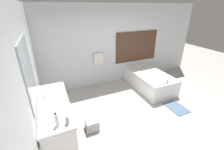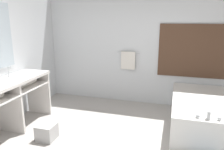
% 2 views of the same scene
% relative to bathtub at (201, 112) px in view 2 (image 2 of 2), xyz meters
% --- Properties ---
extents(wall_back_with_blinds, '(7.40, 0.13, 2.70)m').
position_rel_bathtub_xyz_m(wall_back_with_blinds, '(-1.17, 0.95, 1.05)').
color(wall_back_with_blinds, silver).
rests_on(wall_back_with_blinds, ground_plane).
extents(vanity_counter, '(0.57, 1.68, 0.91)m').
position_rel_bathtub_xyz_m(vanity_counter, '(-3.11, -1.04, 0.38)').
color(vanity_counter, white).
rests_on(vanity_counter, ground_plane).
extents(sink_faucet, '(0.09, 0.04, 0.18)m').
position_rel_bathtub_xyz_m(sink_faucet, '(-3.27, -0.81, 0.70)').
color(sink_faucet, silver).
rests_on(sink_faucet, vanity_counter).
extents(bathtub, '(0.99, 1.83, 0.66)m').
position_rel_bathtub_xyz_m(bathtub, '(0.00, 0.00, 0.00)').
color(bathtub, white).
rests_on(bathtub, ground_plane).
extents(waste_bin, '(0.28, 0.28, 0.25)m').
position_rel_bathtub_xyz_m(waste_bin, '(-2.40, -1.11, -0.17)').
color(waste_bin, '#B2B2B2').
rests_on(waste_bin, ground_plane).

